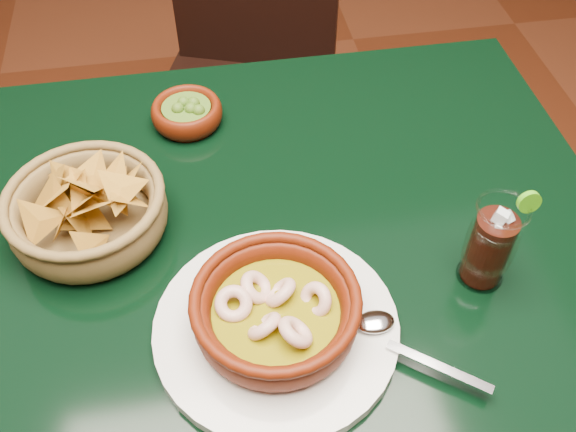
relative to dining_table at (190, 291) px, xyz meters
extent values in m
cube|color=black|center=(0.00, 0.00, 0.08)|extent=(1.20, 0.80, 0.04)
cylinder|color=black|center=(0.54, 0.34, -0.30)|extent=(0.06, 0.06, 0.71)
cube|color=black|center=(0.14, 0.64, -0.21)|extent=(0.53, 0.53, 0.04)
cylinder|color=black|center=(-0.09, 0.53, -0.43)|extent=(0.04, 0.04, 0.44)
cylinder|color=black|center=(0.25, 0.41, -0.43)|extent=(0.04, 0.04, 0.44)
cylinder|color=black|center=(0.03, 0.87, -0.43)|extent=(0.04, 0.04, 0.44)
cylinder|color=black|center=(0.37, 0.75, -0.43)|extent=(0.04, 0.04, 0.44)
cylinder|color=silver|center=(0.10, -0.15, 0.11)|extent=(0.29, 0.29, 0.02)
cylinder|color=#4A1204|center=(0.10, -0.15, 0.12)|extent=(0.17, 0.17, 0.01)
torus|color=#4A1204|center=(0.10, -0.15, 0.14)|extent=(0.21, 0.21, 0.04)
torus|color=#4A1204|center=(0.10, -0.15, 0.17)|extent=(0.20, 0.20, 0.01)
cylinder|color=#6C6408|center=(0.10, -0.15, 0.14)|extent=(0.15, 0.15, 0.01)
torus|color=beige|center=(0.15, -0.14, 0.15)|extent=(0.05, 0.06, 0.05)
torus|color=beige|center=(0.11, -0.13, 0.15)|extent=(0.06, 0.05, 0.05)
torus|color=beige|center=(0.09, -0.11, 0.15)|extent=(0.06, 0.06, 0.05)
torus|color=beige|center=(0.06, -0.14, 0.15)|extent=(0.06, 0.06, 0.04)
torus|color=beige|center=(0.09, -0.17, 0.15)|extent=(0.05, 0.05, 0.05)
torus|color=beige|center=(0.12, -0.19, 0.16)|extent=(0.05, 0.05, 0.05)
cube|color=silver|center=(0.27, -0.23, 0.12)|extent=(0.10, 0.08, 0.00)
ellipsoid|color=silver|center=(0.22, -0.17, 0.12)|extent=(0.05, 0.03, 0.01)
cylinder|color=brown|center=(-0.12, 0.05, 0.10)|extent=(0.18, 0.18, 0.01)
torus|color=brown|center=(-0.12, 0.05, 0.13)|extent=(0.24, 0.24, 0.06)
torus|color=brown|center=(-0.12, 0.05, 0.16)|extent=(0.21, 0.21, 0.01)
cone|color=#AC741F|center=(-0.08, 0.07, 0.15)|extent=(0.11, 0.08, 0.08)
cone|color=#AC741F|center=(-0.13, 0.07, 0.16)|extent=(0.09, 0.08, 0.07)
cone|color=#AC741F|center=(-0.06, 0.07, 0.16)|extent=(0.08, 0.10, 0.08)
cone|color=#AC741F|center=(-0.10, 0.08, 0.17)|extent=(0.08, 0.09, 0.07)
cone|color=#AC741F|center=(-0.11, 0.06, 0.16)|extent=(0.08, 0.11, 0.08)
cone|color=#AC741F|center=(-0.12, 0.05, 0.13)|extent=(0.08, 0.08, 0.07)
cone|color=#AC741F|center=(-0.13, 0.08, 0.14)|extent=(0.05, 0.09, 0.10)
cone|color=#AC741F|center=(-0.17, 0.03, 0.15)|extent=(0.11, 0.07, 0.09)
cone|color=#AC741F|center=(-0.14, 0.06, 0.18)|extent=(0.09, 0.10, 0.07)
cone|color=#AC741F|center=(-0.15, 0.08, 0.16)|extent=(0.06, 0.08, 0.08)
cone|color=#AC741F|center=(-0.15, 0.05, 0.17)|extent=(0.09, 0.06, 0.07)
cone|color=#AC741F|center=(-0.14, 0.08, 0.17)|extent=(0.07, 0.09, 0.09)
cone|color=#AC741F|center=(-0.11, 0.04, 0.16)|extent=(0.11, 0.09, 0.07)
cone|color=#AC741F|center=(-0.07, 0.05, 0.17)|extent=(0.11, 0.10, 0.06)
cone|color=#AC741F|center=(-0.08, 0.07, 0.17)|extent=(0.09, 0.10, 0.06)
cone|color=#AC741F|center=(-0.11, 0.06, 0.18)|extent=(0.10, 0.07, 0.08)
cone|color=#AC741F|center=(-0.12, 0.04, 0.14)|extent=(0.06, 0.09, 0.09)
cone|color=#AC741F|center=(-0.06, 0.05, 0.16)|extent=(0.08, 0.10, 0.08)
cone|color=#AC741F|center=(-0.11, 0.06, 0.16)|extent=(0.09, 0.05, 0.09)
cone|color=#AC741F|center=(-0.11, -0.01, 0.13)|extent=(0.07, 0.08, 0.08)
cone|color=#AC741F|center=(-0.12, 0.04, 0.16)|extent=(0.09, 0.09, 0.06)
cone|color=#AC741F|center=(-0.15, 0.03, 0.14)|extent=(0.04, 0.10, 0.10)
cylinder|color=#4A1204|center=(0.03, 0.25, 0.10)|extent=(0.09, 0.09, 0.01)
torus|color=#4A1204|center=(0.03, 0.25, 0.12)|extent=(0.13, 0.13, 0.04)
cylinder|color=#305313|center=(0.03, 0.25, 0.13)|extent=(0.08, 0.08, 0.01)
sphere|color=#305313|center=(0.01, 0.25, 0.13)|extent=(0.02, 0.02, 0.02)
sphere|color=#305313|center=(0.02, 0.26, 0.13)|extent=(0.02, 0.02, 0.02)
sphere|color=#305313|center=(0.04, 0.24, 0.13)|extent=(0.02, 0.02, 0.02)
sphere|color=#305313|center=(0.04, 0.26, 0.13)|extent=(0.02, 0.02, 0.02)
sphere|color=#305313|center=(0.03, 0.25, 0.13)|extent=(0.02, 0.02, 0.02)
cylinder|color=white|center=(0.37, -0.11, 0.10)|extent=(0.06, 0.06, 0.01)
torus|color=white|center=(0.37, -0.11, 0.16)|extent=(0.13, 0.13, 0.07)
cylinder|color=black|center=(0.37, -0.11, 0.15)|extent=(0.05, 0.05, 0.10)
cube|color=silver|center=(0.37, -0.11, 0.20)|extent=(0.02, 0.02, 0.02)
cube|color=silver|center=(0.37, -0.11, 0.21)|extent=(0.02, 0.02, 0.02)
cube|color=silver|center=(0.38, -0.10, 0.20)|extent=(0.02, 0.02, 0.02)
torus|color=white|center=(0.37, -0.11, 0.23)|extent=(0.06, 0.06, 0.00)
cylinder|color=#42A210|center=(0.40, -0.11, 0.23)|extent=(0.03, 0.01, 0.03)
cylinder|color=white|center=(-0.15, 0.10, 0.10)|extent=(0.09, 0.09, 0.01)
torus|color=white|center=(-0.15, 0.10, 0.11)|extent=(0.12, 0.12, 0.03)
camera|label=1|loc=(0.05, -0.55, 0.76)|focal=40.00mm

